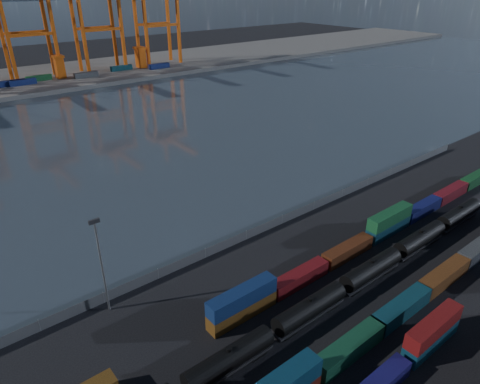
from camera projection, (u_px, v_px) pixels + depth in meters
ground at (360, 316)px, 67.04m from camera, size 700.00×700.00×0.00m
harbor_water at (97, 139)px, 140.18m from camera, size 700.00×700.00×0.00m
far_quay at (14, 82)px, 212.87m from camera, size 700.00×70.00×2.00m
container_row_mid at (423, 289)px, 69.50m from camera, size 129.15×2.63×5.61m
container_row_north at (312, 269)px, 75.00m from camera, size 141.77×2.48×5.27m
tanker_string at (310, 309)px, 65.33m from camera, size 107.03×3.01×4.31m
waterfront_fence at (246, 235)px, 86.10m from camera, size 160.12×0.12×2.20m
yard_light_mast at (101, 262)px, 64.19m from camera, size 1.60×0.40×16.60m
straddle_carriers at (10, 72)px, 201.44m from camera, size 140.00×7.00×11.10m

